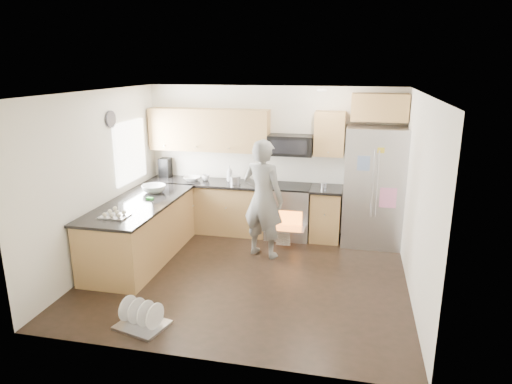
% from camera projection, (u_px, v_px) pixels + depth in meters
% --- Properties ---
extents(ground, '(4.50, 4.50, 0.00)m').
position_uv_depth(ground, '(247.00, 275.00, 6.62)').
color(ground, black).
rests_on(ground, ground).
extents(room_shell, '(4.54, 4.04, 2.62)m').
position_uv_depth(room_shell, '(244.00, 162.00, 6.19)').
color(room_shell, white).
rests_on(room_shell, ground).
extents(back_cabinet_run, '(4.45, 0.64, 2.50)m').
position_uv_depth(back_cabinet_run, '(237.00, 180.00, 8.12)').
color(back_cabinet_run, '#B48448').
rests_on(back_cabinet_run, ground).
extents(peninsula, '(0.96, 2.36, 1.05)m').
position_uv_depth(peninsula, '(141.00, 230.00, 7.09)').
color(peninsula, '#B48448').
rests_on(peninsula, ground).
extents(stove_range, '(0.76, 0.97, 1.79)m').
position_uv_depth(stove_range, '(289.00, 200.00, 7.95)').
color(stove_range, '#B7B7BC').
rests_on(stove_range, ground).
extents(refrigerator, '(0.97, 0.78, 1.99)m').
position_uv_depth(refrigerator, '(374.00, 186.00, 7.58)').
color(refrigerator, '#B7B7BC').
rests_on(refrigerator, ground).
extents(person, '(0.79, 0.64, 1.88)m').
position_uv_depth(person, '(263.00, 199.00, 7.07)').
color(person, gray).
rests_on(person, ground).
extents(dish_rack, '(0.65, 0.57, 0.34)m').
position_uv_depth(dish_rack, '(142.00, 319.00, 5.31)').
color(dish_rack, '#B7B7BC').
rests_on(dish_rack, ground).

